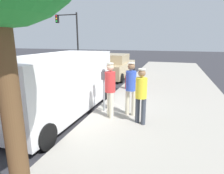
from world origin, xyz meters
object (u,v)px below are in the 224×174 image
Objects in this scene: parking_meter_near at (104,83)px; pedestrian_in_yellow at (141,93)px; traffic_light_corner at (70,30)px; fire_hydrant at (128,81)px; pedestrian_in_red at (110,86)px; parked_sedan_ahead at (116,67)px; pedestrian_in_blue at (131,85)px; parked_van at (59,84)px.

pedestrian_in_yellow reaches higher than parking_meter_near.
traffic_light_corner reaches higher than fire_hydrant.
pedestrian_in_red is 0.41× the size of parked_sedan_ahead.
pedestrian_in_blue reaches higher than parking_meter_near.
parked_sedan_ahead is at bearing 105.02° from pedestrian_in_red.
pedestrian_in_red is at bearing 169.24° from pedestrian_in_yellow.
parked_sedan_ahead is 8.57m from traffic_light_corner.
parked_sedan_ahead reaches higher than fire_hydrant.
parked_van is 1.18× the size of parked_sedan_ahead.
parking_meter_near is 0.29× the size of parked_van.
fire_hydrant is at bearing 67.38° from parked_van.
pedestrian_in_yellow is at bearing -71.84° from fire_hydrant.
traffic_light_corner is (-6.33, 5.06, 2.77)m from parked_sedan_ahead.
pedestrian_in_red is at bearing -56.21° from traffic_light_corner.
pedestrian_in_yellow is at bearing -68.31° from parked_sedan_ahead.
pedestrian_in_blue is (0.59, 0.40, -0.01)m from pedestrian_in_red.
pedestrian_in_red is 0.71m from pedestrian_in_blue.
parked_sedan_ahead is at bearing 111.69° from pedestrian_in_yellow.
parking_meter_near is 0.29× the size of traffic_light_corner.
pedestrian_in_red reaches higher than parked_sedan_ahead.
parking_meter_near is 7.04m from parked_sedan_ahead.
traffic_light_corner is at bearing 141.36° from parked_sedan_ahead.
traffic_light_corner is (-8.30, 12.41, 2.32)m from pedestrian_in_red.
pedestrian_in_red is 7.62m from parked_sedan_ahead.
pedestrian_in_yellow is 4.28m from fire_hydrant.
pedestrian_in_blue is 3.61m from fire_hydrant.
pedestrian_in_red is 3.90m from fire_hydrant.
fire_hydrant is at bearing -46.94° from traffic_light_corner.
parked_van is (-1.50, -0.50, -0.03)m from parking_meter_near.
traffic_light_corner reaches higher than parked_van.
fire_hydrant is (-0.30, 3.84, -0.63)m from pedestrian_in_red.
parked_sedan_ahead is (-3.00, 7.54, -0.37)m from pedestrian_in_yellow.
pedestrian_in_yellow is at bearing -26.20° from parking_meter_near.
fire_hydrant is at bearing 94.40° from pedestrian_in_red.
parked_van reaches higher than parking_meter_near.
fire_hydrant is at bearing 108.16° from pedestrian_in_yellow.
pedestrian_in_red is at bearing -85.60° from fire_hydrant.
traffic_light_corner is (-8.90, 12.01, 2.33)m from pedestrian_in_blue.
pedestrian_in_blue is 15.13m from traffic_light_corner.
pedestrian_in_yellow is 0.94× the size of pedestrian_in_blue.
parked_van is at bearing 179.93° from pedestrian_in_red.
parking_meter_near is 0.85× the size of pedestrian_in_blue.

